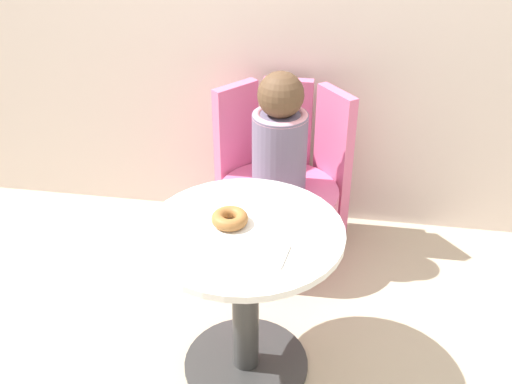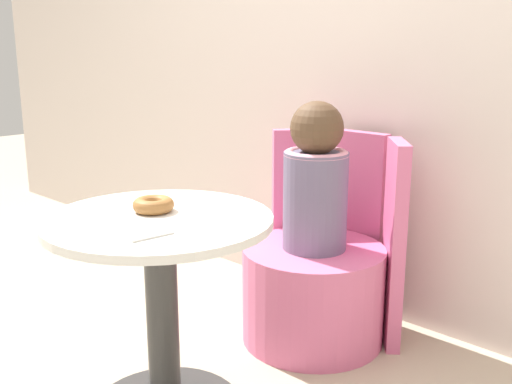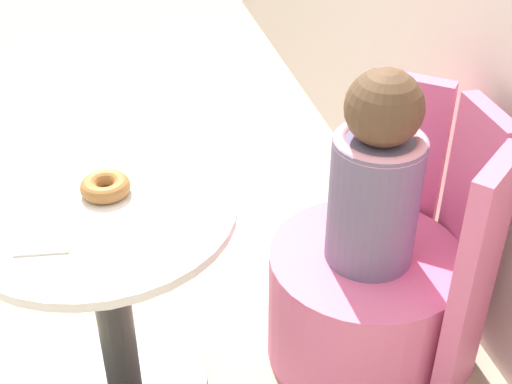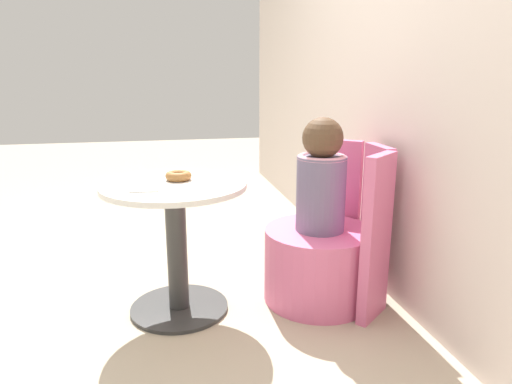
% 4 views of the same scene
% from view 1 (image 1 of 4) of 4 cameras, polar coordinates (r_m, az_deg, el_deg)
% --- Properties ---
extents(ground_plane, '(12.00, 12.00, 0.00)m').
position_cam_1_polar(ground_plane, '(2.37, -2.40, -16.50)').
color(ground_plane, '#B7A88E').
extents(round_table, '(0.66, 0.66, 0.63)m').
position_cam_1_polar(round_table, '(2.09, -1.04, -8.37)').
color(round_table, '#333333').
rests_on(round_table, ground_plane).
extents(tub_chair, '(0.54, 0.54, 0.37)m').
position_cam_1_polar(tub_chair, '(2.78, 2.09, -3.01)').
color(tub_chair, '#DB6693').
rests_on(tub_chair, ground_plane).
extents(booth_backrest, '(0.64, 0.23, 0.78)m').
position_cam_1_polar(booth_backrest, '(2.86, 2.74, 2.88)').
color(booth_backrest, '#DB6693').
rests_on(booth_backrest, ground_plane).
extents(child_figure, '(0.24, 0.24, 0.55)m').
position_cam_1_polar(child_figure, '(2.55, 2.28, 5.25)').
color(child_figure, slate).
rests_on(child_figure, tub_chair).
extents(donut, '(0.12, 0.12, 0.04)m').
position_cam_1_polar(donut, '(1.98, -2.65, -2.52)').
color(donut, '#9E6633').
rests_on(donut, round_table).
extents(paper_napkin, '(0.14, 0.14, 0.01)m').
position_cam_1_polar(paper_napkin, '(1.85, 1.07, -5.91)').
color(paper_napkin, silver).
rests_on(paper_napkin, round_table).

